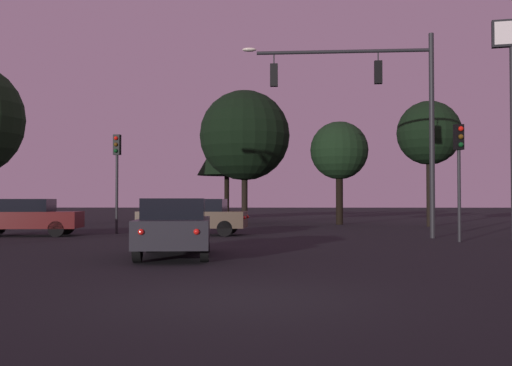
% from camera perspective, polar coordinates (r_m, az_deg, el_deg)
% --- Properties ---
extents(ground_plane, '(168.00, 168.00, 0.00)m').
position_cam_1_polar(ground_plane, '(33.94, 0.58, -4.05)').
color(ground_plane, black).
rests_on(ground_plane, ground).
extents(traffic_signal_mast_arm, '(7.49, 0.69, 7.98)m').
position_cam_1_polar(traffic_signal_mast_arm, '(25.04, 11.15, 7.61)').
color(traffic_signal_mast_arm, '#232326').
rests_on(traffic_signal_mast_arm, ground).
extents(traffic_light_corner_left, '(0.33, 0.37, 4.37)m').
position_cam_1_polar(traffic_light_corner_left, '(28.16, -12.62, 1.77)').
color(traffic_light_corner_left, '#232326').
rests_on(traffic_light_corner_left, ground).
extents(traffic_light_corner_right, '(0.35, 0.38, 4.15)m').
position_cam_1_polar(traffic_light_corner_right, '(23.06, 18.11, 2.16)').
color(traffic_light_corner_right, '#232326').
rests_on(traffic_light_corner_right, ground).
extents(car_nearside_lane, '(2.17, 4.61, 1.52)m').
position_cam_1_polar(car_nearside_lane, '(16.41, -7.44, -3.94)').
color(car_nearside_lane, '#232328').
rests_on(car_nearside_lane, ground).
extents(car_crossing_left, '(4.64, 2.15, 1.52)m').
position_cam_1_polar(car_crossing_left, '(26.32, -5.72, -3.04)').
color(car_crossing_left, '#473828').
rests_on(car_crossing_left, ground).
extents(car_crossing_right, '(4.54, 2.21, 1.52)m').
position_cam_1_polar(car_crossing_right, '(27.31, -20.37, -2.89)').
color(car_crossing_right, '#4C0F0F').
rests_on(car_crossing_right, ground).
extents(tree_behind_sign, '(4.42, 4.42, 7.27)m').
position_cam_1_polar(tree_behind_sign, '(46.49, -2.69, 3.13)').
color(tree_behind_sign, black).
rests_on(tree_behind_sign, ground).
extents(tree_left_far, '(3.49, 3.49, 6.20)m').
position_cam_1_polar(tree_left_far, '(37.78, 7.63, 2.92)').
color(tree_left_far, black).
rests_on(tree_left_far, ground).
extents(tree_center_horizon, '(5.61, 5.61, 8.30)m').
position_cam_1_polar(tree_center_horizon, '(38.81, -1.05, 4.37)').
color(tree_center_horizon, black).
rests_on(tree_center_horizon, ground).
extents(tree_right_cluster, '(3.55, 3.55, 6.98)m').
position_cam_1_polar(tree_right_cluster, '(35.97, 15.56, 4.40)').
color(tree_right_cluster, black).
rests_on(tree_right_cluster, ground).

